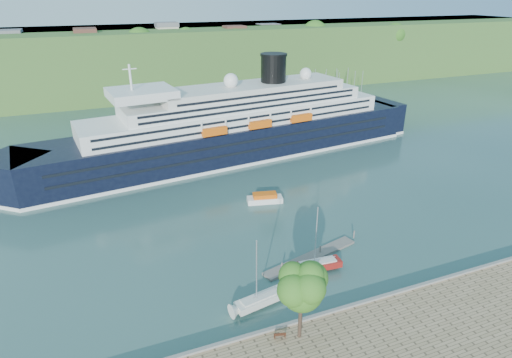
{
  "coord_description": "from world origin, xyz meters",
  "views": [
    {
      "loc": [
        -22.73,
        -35.56,
        37.67
      ],
      "look_at": [
        3.41,
        30.0,
        6.38
      ],
      "focal_mm": 30.0,
      "sensor_mm": 36.0,
      "label": 1
    }
  ],
  "objects": [
    {
      "name": "quay_coping",
      "position": [
        0.0,
        -0.2,
        1.15
      ],
      "size": [
        220.0,
        0.5,
        0.3
      ],
      "primitive_type": "cube",
      "color": "slate",
      "rests_on": "promenade"
    },
    {
      "name": "park_bench",
      "position": [
        -6.26,
        -1.62,
        1.46
      ],
      "size": [
        1.55,
        0.94,
        0.93
      ],
      "primitive_type": null,
      "rotation": [
        0.0,
        0.0,
        -0.26
      ],
      "color": "#452213",
      "rests_on": "promenade"
    },
    {
      "name": "cruise_ship",
      "position": [
        8.46,
        58.2,
        12.04
      ],
      "size": [
        108.29,
        27.93,
        24.07
      ],
      "primitive_type": null,
      "rotation": [
        0.0,
        0.0,
        0.12
      ],
      "color": "black",
      "rests_on": "ground"
    },
    {
      "name": "ground",
      "position": [
        0.0,
        0.0,
        0.0
      ],
      "size": [
        400.0,
        400.0,
        0.0
      ],
      "primitive_type": "plane",
      "color": "#294945",
      "rests_on": "ground"
    },
    {
      "name": "far_hillside",
      "position": [
        0.0,
        145.0,
        12.0
      ],
      "size": [
        400.0,
        50.0,
        24.0
      ],
      "primitive_type": "cube",
      "color": "#3B5F26",
      "rests_on": "ground"
    },
    {
      "name": "floating_pontoon",
      "position": [
        5.43,
        12.37,
        0.19
      ],
      "size": [
        17.13,
        6.21,
        0.38
      ],
      "primitive_type": null,
      "rotation": [
        0.0,
        0.0,
        0.25
      ],
      "color": "gray",
      "rests_on": "ground"
    },
    {
      "name": "sailboat_red",
      "position": [
        4.76,
        9.19,
        5.07
      ],
      "size": [
        7.99,
        2.73,
        10.14
      ],
      "primitive_type": null,
      "rotation": [
        0.0,
        0.0,
        -0.07
      ],
      "color": "maroon",
      "rests_on": "ground"
    },
    {
      "name": "sailboat_white_near",
      "position": [
        -5.92,
        5.22,
        4.86
      ],
      "size": [
        7.77,
        3.36,
        9.72
      ],
      "primitive_type": null,
      "rotation": [
        0.0,
        0.0,
        0.17
      ],
      "color": "silver",
      "rests_on": "ground"
    },
    {
      "name": "promenade_tree",
      "position": [
        -4.07,
        -2.27,
        6.36
      ],
      "size": [
        6.48,
        6.48,
        10.73
      ],
      "primitive_type": null,
      "color": "#255F19",
      "rests_on": "promenade"
    },
    {
      "name": "tender_launch",
      "position": [
        6.21,
        32.43,
        0.95
      ],
      "size": [
        7.23,
        3.86,
        1.9
      ],
      "primitive_type": null,
      "rotation": [
        0.0,
        0.0,
        -0.23
      ],
      "color": "#E3590D",
      "rests_on": "ground"
    }
  ]
}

